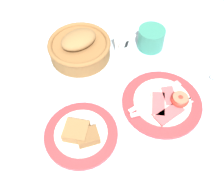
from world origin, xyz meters
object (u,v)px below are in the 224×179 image
object	(u,v)px
bread_basket	(80,47)
number_card	(124,43)
breakfast_plate	(164,103)
teaspoon_by_saucer	(212,77)
bread_plate	(81,134)
sugar_cup	(151,38)

from	to	relation	value
bread_basket	number_card	xyz separation A→B (m)	(0.15, -0.03, -0.00)
breakfast_plate	number_card	xyz separation A→B (m)	(-0.03, 0.25, 0.03)
bread_basket	teaspoon_by_saucer	bearing A→B (deg)	-32.84
number_card	bread_plate	bearing A→B (deg)	-141.18
sugar_cup	number_card	size ratio (longest dim) A/B	1.22
breakfast_plate	teaspoon_by_saucer	bearing A→B (deg)	11.68
teaspoon_by_saucer	bread_basket	bearing A→B (deg)	157.47
number_card	teaspoon_by_saucer	distance (m)	0.30
breakfast_plate	sugar_cup	size ratio (longest dim) A/B	2.59
sugar_cup	teaspoon_by_saucer	distance (m)	0.24
breakfast_plate	bread_plate	bearing A→B (deg)	-176.23
bread_plate	teaspoon_by_saucer	size ratio (longest dim) A/B	1.03
sugar_cup	teaspoon_by_saucer	world-z (taller)	sugar_cup
breakfast_plate	sugar_cup	bearing A→B (deg)	75.17
breakfast_plate	bread_plate	world-z (taller)	bread_plate
breakfast_plate	number_card	size ratio (longest dim) A/B	3.17
bread_plate	sugar_cup	size ratio (longest dim) A/B	2.22
bread_basket	number_card	bearing A→B (deg)	-10.75
breakfast_plate	bread_plate	size ratio (longest dim) A/B	1.17
bread_basket	teaspoon_by_saucer	world-z (taller)	bread_basket
bread_plate	sugar_cup	xyz separation A→B (m)	(0.32, 0.25, 0.03)
bread_plate	number_card	bearing A→B (deg)	49.57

